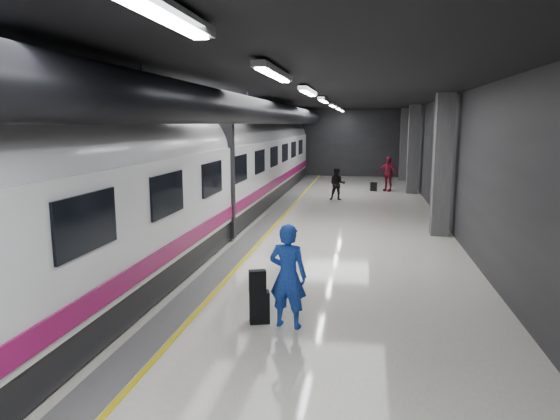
{
  "coord_description": "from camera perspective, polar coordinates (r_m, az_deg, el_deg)",
  "views": [
    {
      "loc": [
        2.13,
        -14.44,
        3.56
      ],
      "look_at": [
        -0.0,
        -1.92,
        1.35
      ],
      "focal_mm": 32.0,
      "sensor_mm": 36.0,
      "label": 1
    }
  ],
  "objects": [
    {
      "name": "suitcase_main",
      "position": [
        9.16,
        -2.37,
        -11.03
      ],
      "size": [
        0.41,
        0.32,
        0.59
      ],
      "primitive_type": "cube",
      "rotation": [
        0.0,
        0.0,
        0.29
      ],
      "color": "black",
      "rests_on": "ground"
    },
    {
      "name": "ground",
      "position": [
        15.03,
        1.24,
        -3.85
      ],
      "size": [
        40.0,
        40.0,
        0.0
      ],
      "primitive_type": "plane",
      "color": "white",
      "rests_on": "ground"
    },
    {
      "name": "suitcase_far",
      "position": [
        27.13,
        10.65,
        2.64
      ],
      "size": [
        0.36,
        0.28,
        0.47
      ],
      "primitive_type": "cube",
      "rotation": [
        0.0,
        0.0,
        -0.27
      ],
      "color": "black",
      "rests_on": "ground"
    },
    {
      "name": "platform_hall",
      "position": [
        15.59,
        0.75,
        9.78
      ],
      "size": [
        10.02,
        40.02,
        4.51
      ],
      "color": "black",
      "rests_on": "ground"
    },
    {
      "name": "shoulder_bag",
      "position": [
        8.97,
        -2.59,
        -8.15
      ],
      "size": [
        0.34,
        0.25,
        0.4
      ],
      "primitive_type": "cube",
      "rotation": [
        0.0,
        0.0,
        0.34
      ],
      "color": "black",
      "rests_on": "suitcase_main"
    },
    {
      "name": "traveler_far_a",
      "position": [
        23.54,
        6.57,
        2.98
      ],
      "size": [
        0.77,
        0.61,
        1.54
      ],
      "primitive_type": "imported",
      "rotation": [
        0.0,
        0.0,
        0.04
      ],
      "color": "black",
      "rests_on": "ground"
    },
    {
      "name": "traveler_main",
      "position": [
        8.79,
        0.91,
        -7.53
      ],
      "size": [
        0.75,
        0.56,
        1.86
      ],
      "primitive_type": "imported",
      "rotation": [
        0.0,
        0.0,
        2.96
      ],
      "color": "blue",
      "rests_on": "ground"
    },
    {
      "name": "train",
      "position": [
        15.48,
        -10.74,
        4.16
      ],
      "size": [
        3.05,
        38.0,
        4.05
      ],
      "color": "black",
      "rests_on": "ground"
    },
    {
      "name": "traveler_far_b",
      "position": [
        27.17,
        12.23,
        4.05
      ],
      "size": [
        1.16,
        0.91,
        1.84
      ],
      "primitive_type": "imported",
      "rotation": [
        0.0,
        0.0,
        -0.5
      ],
      "color": "maroon",
      "rests_on": "ground"
    }
  ]
}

